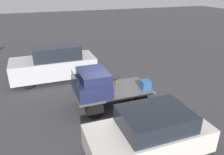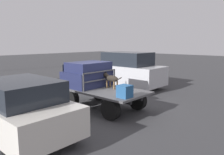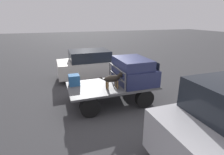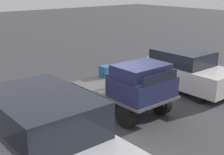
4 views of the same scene
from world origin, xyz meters
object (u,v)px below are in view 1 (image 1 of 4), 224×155
(dog, at_px, (111,79))
(parked_pickup_far, at_px, (54,63))
(parked_sedan, at_px, (150,133))
(cargo_crate, at_px, (145,85))
(flatbed_truck, at_px, (112,94))

(dog, distance_m, parked_pickup_far, 4.29)
(dog, distance_m, parked_sedan, 3.87)
(dog, height_order, parked_sedan, parked_sedan)
(dog, xyz_separation_m, parked_sedan, (0.03, 3.85, -0.38))
(cargo_crate, distance_m, parked_sedan, 3.34)
(dog, height_order, parked_pickup_far, parked_pickup_far)
(flatbed_truck, relative_size, parked_sedan, 0.87)
(dog, relative_size, parked_sedan, 0.25)
(dog, height_order, cargo_crate, dog)
(parked_sedan, bearing_deg, dog, -94.46)
(cargo_crate, bearing_deg, dog, -30.85)
(flatbed_truck, distance_m, parked_sedan, 3.50)
(dog, bearing_deg, parked_sedan, 73.89)
(parked_pickup_far, bearing_deg, cargo_crate, 137.99)
(dog, bearing_deg, parked_pickup_far, -74.91)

